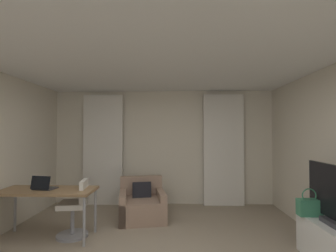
{
  "coord_description": "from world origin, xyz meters",
  "views": [
    {
      "loc": [
        0.27,
        -2.7,
        1.63
      ],
      "look_at": [
        0.16,
        1.3,
        1.74
      ],
      "focal_mm": 26.32,
      "sensor_mm": 36.0,
      "label": 1
    }
  ],
  "objects": [
    {
      "name": "armchair",
      "position": [
        -0.35,
        2.0,
        0.26
      ],
      "size": [
        0.98,
        1.0,
        0.75
      ],
      "color": "#997A66",
      "rests_on": "ground"
    },
    {
      "name": "curtain_left_panel",
      "position": [
        -1.38,
        2.9,
        1.25
      ],
      "size": [
        0.9,
        0.06,
        2.5
      ],
      "color": "silver",
      "rests_on": "ground"
    },
    {
      "name": "desk_chair",
      "position": [
        -1.3,
        1.17,
        0.39
      ],
      "size": [
        0.48,
        0.48,
        0.88
      ],
      "color": "gray",
      "rests_on": "ground"
    },
    {
      "name": "laptop",
      "position": [
        -1.77,
        1.09,
        0.8
      ],
      "size": [
        0.36,
        0.3,
        0.22
      ],
      "color": "#2D2D33",
      "rests_on": "desk"
    },
    {
      "name": "curtain_right_panel",
      "position": [
        1.38,
        2.9,
        1.25
      ],
      "size": [
        0.9,
        0.06,
        2.5
      ],
      "color": "silver",
      "rests_on": "ground"
    },
    {
      "name": "desk",
      "position": [
        -1.71,
        1.09,
        0.69
      ],
      "size": [
        1.44,
        0.6,
        0.75
      ],
      "color": "olive",
      "rests_on": "ground"
    },
    {
      "name": "ceiling",
      "position": [
        0.0,
        0.0,
        2.63
      ],
      "size": [
        5.12,
        6.12,
        0.06
      ],
      "primitive_type": "cube",
      "color": "white",
      "rests_on": "wall_left"
    },
    {
      "name": "wall_window",
      "position": [
        0.0,
        3.03,
        1.3
      ],
      "size": [
        5.12,
        0.06,
        2.6
      ],
      "color": "beige",
      "rests_on": "ground"
    },
    {
      "name": "tv_flatscreen",
      "position": [
        2.21,
        0.34,
        0.86
      ],
      "size": [
        0.2,
        1.08,
        0.73
      ],
      "color": "#333338",
      "rests_on": "tv_console"
    },
    {
      "name": "handbag_primary",
      "position": [
        2.08,
        0.69,
        0.63
      ],
      "size": [
        0.3,
        0.14,
        0.37
      ],
      "color": "#387F5B",
      "rests_on": "tv_console"
    }
  ]
}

